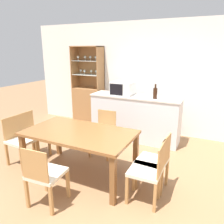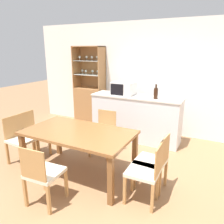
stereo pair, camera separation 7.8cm
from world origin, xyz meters
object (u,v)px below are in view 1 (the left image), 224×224
(dining_chair_side_left_near, at_px, (20,140))
(microwave, at_px, (123,88))
(display_cabinet, at_px, (89,101))
(dining_table, at_px, (79,137))
(dining_chair_side_right_far, at_px, (154,162))
(dining_chair_side_left_far, at_px, (32,134))
(wine_bottle, at_px, (155,93))
(dining_chair_side_right_near, at_px, (148,171))
(dining_chair_head_near, at_px, (45,175))
(dining_chair_head_far, at_px, (104,133))

(dining_chair_side_left_near, bearing_deg, microwave, 152.19)
(microwave, bearing_deg, display_cabinet, 158.22)
(dining_table, xyz_separation_m, dining_chair_side_right_far, (1.14, 0.14, -0.22))
(dining_chair_side_left_far, bearing_deg, wine_bottle, 131.48)
(dining_chair_side_right_far, height_order, microwave, microwave)
(dining_chair_side_right_far, bearing_deg, dining_table, 100.44)
(display_cabinet, bearing_deg, dining_chair_side_right_near, -44.95)
(dining_chair_side_right_near, relative_size, wine_bottle, 2.79)
(display_cabinet, height_order, dining_chair_side_left_near, display_cabinet)
(display_cabinet, height_order, wine_bottle, display_cabinet)
(dining_chair_head_near, bearing_deg, microwave, 86.99)
(dining_chair_head_near, relative_size, dining_chair_head_far, 1.00)
(dining_chair_side_left_far, bearing_deg, dining_chair_side_right_far, 92.27)
(dining_chair_side_left_far, xyz_separation_m, wine_bottle, (1.84, 1.50, 0.66))
(dining_chair_side_left_near, distance_m, wine_bottle, 2.65)
(dining_table, bearing_deg, display_cabinet, 118.71)
(dining_chair_head_far, xyz_separation_m, dining_chair_side_left_near, (-1.14, -0.92, 0.00))
(dining_chair_side_right_far, bearing_deg, wine_bottle, 19.63)
(dining_chair_head_near, relative_size, dining_chair_side_right_near, 1.00)
(dining_chair_head_far, bearing_deg, dining_chair_side_right_far, 148.18)
(dining_chair_head_far, relative_size, microwave, 1.80)
(dining_chair_head_near, relative_size, wine_bottle, 2.79)
(wine_bottle, bearing_deg, dining_chair_head_near, -106.15)
(dining_chair_side_left_far, bearing_deg, display_cabinet, -175.78)
(dining_chair_head_near, distance_m, microwave, 2.61)
(display_cabinet, xyz_separation_m, dining_chair_side_right_far, (2.35, -2.06, -0.19))
(dining_chair_side_left_far, bearing_deg, dining_chair_side_right_near, 85.30)
(dining_chair_side_left_near, height_order, dining_chair_side_right_far, same)
(dining_table, distance_m, dining_chair_head_far, 0.81)
(dining_chair_side_left_far, distance_m, dining_chair_head_far, 1.30)
(dining_table, height_order, dining_chair_side_right_near, dining_chair_side_right_near)
(dining_chair_side_right_near, xyz_separation_m, dining_chair_side_right_far, (-0.00, 0.28, 0.00))
(dining_chair_side_left_near, xyz_separation_m, wine_bottle, (1.84, 1.78, 0.66))
(display_cabinet, xyz_separation_m, dining_table, (1.21, -2.20, 0.03))
(display_cabinet, distance_m, dining_table, 2.51)
(dining_chair_head_far, bearing_deg, dining_chair_side_right_near, 138.65)
(dining_chair_side_right_far, bearing_deg, dining_chair_side_left_near, 100.46)
(dining_table, relative_size, dining_chair_side_left_far, 2.01)
(dining_table, bearing_deg, dining_chair_side_left_far, 172.86)
(dining_chair_side_left_far, distance_m, wine_bottle, 2.47)
(display_cabinet, height_order, dining_table, display_cabinet)
(dining_chair_side_right_near, height_order, dining_chair_side_right_far, same)
(dining_table, distance_m, dining_chair_head_near, 0.81)
(dining_table, xyz_separation_m, dining_chair_side_left_far, (-1.14, 0.14, -0.22))
(dining_chair_side_left_far, bearing_deg, microwave, 147.75)
(dining_table, height_order, dining_chair_head_near, dining_chair_head_near)
(dining_chair_side_left_far, relative_size, dining_chair_side_right_far, 1.00)
(dining_table, bearing_deg, dining_chair_side_right_far, 6.93)
(dining_chair_side_right_near, relative_size, microwave, 1.80)
(dining_chair_side_right_far, height_order, wine_bottle, wine_bottle)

